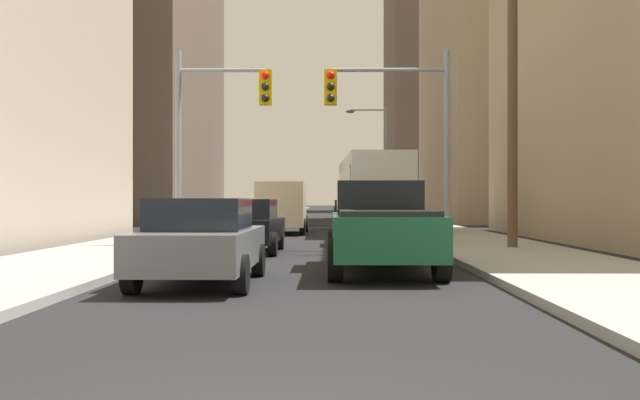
% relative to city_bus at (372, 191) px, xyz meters
% --- Properties ---
extents(sidewalk_left, '(3.86, 160.00, 0.15)m').
position_rel_city_bus_xyz_m(sidewalk_left, '(-7.81, 21.77, -1.85)').
color(sidewalk_left, '#9E9E99').
rests_on(sidewalk_left, ground).
extents(sidewalk_right, '(3.86, 160.00, 0.15)m').
position_rel_city_bus_xyz_m(sidewalk_right, '(2.92, 21.77, -1.85)').
color(sidewalk_right, '#9E9E99').
rests_on(sidewalk_right, ground).
extents(city_bus, '(2.82, 11.56, 3.40)m').
position_rel_city_bus_xyz_m(city_bus, '(0.00, 0.00, 0.00)').
color(city_bus, silver).
rests_on(city_bus, ground).
extents(pickup_truck_green, '(2.20, 5.40, 1.90)m').
position_rel_city_bus_xyz_m(pickup_truck_green, '(-0.85, -17.69, -1.00)').
color(pickup_truck_green, '#195938').
rests_on(pickup_truck_green, ground).
extents(cargo_van_beige, '(2.16, 5.23, 2.26)m').
position_rel_city_bus_xyz_m(cargo_van_beige, '(-4.03, -1.05, -0.64)').
color(cargo_van_beige, '#C6B793').
rests_on(cargo_van_beige, ground).
extents(sedan_grey, '(1.95, 4.21, 1.52)m').
position_rel_city_bus_xyz_m(sedan_grey, '(-4.17, -19.95, -1.16)').
color(sedan_grey, slate).
rests_on(sedan_grey, ground).
extents(sedan_black, '(1.95, 4.25, 1.52)m').
position_rel_city_bus_xyz_m(sedan_black, '(-4.29, -12.42, -1.16)').
color(sedan_black, black).
rests_on(sedan_black, ground).
extents(sedan_blue, '(1.95, 4.24, 1.52)m').
position_rel_city_bus_xyz_m(sedan_blue, '(-0.67, -8.88, -1.16)').
color(sedan_blue, navy).
rests_on(sedan_blue, ground).
extents(sedan_maroon, '(1.95, 4.25, 1.52)m').
position_rel_city_bus_xyz_m(sedan_maroon, '(-4.23, 7.34, -1.16)').
color(sedan_maroon, maroon).
rests_on(sedan_maroon, ground).
extents(sedan_navy, '(1.95, 4.26, 1.52)m').
position_rel_city_bus_xyz_m(sedan_navy, '(-0.75, 24.82, -1.16)').
color(sedan_navy, '#141E4C').
rests_on(sedan_navy, ground).
extents(traffic_signal_near_left, '(2.91, 0.44, 6.00)m').
position_rel_city_bus_xyz_m(traffic_signal_near_left, '(-5.27, -11.21, 2.07)').
color(traffic_signal_near_left, gray).
rests_on(traffic_signal_near_left, ground).
extents(traffic_signal_near_right, '(3.76, 0.44, 6.00)m').
position_rel_city_bus_xyz_m(traffic_signal_near_right, '(-0.01, -11.21, 2.11)').
color(traffic_signal_near_right, gray).
rests_on(traffic_signal_near_right, ground).
extents(utility_pole_right, '(2.20, 0.28, 10.36)m').
position_rel_city_bus_xyz_m(utility_pole_right, '(3.31, -12.14, 3.53)').
color(utility_pole_right, brown).
rests_on(utility_pole_right, ground).
extents(street_lamp_right, '(2.65, 0.32, 7.50)m').
position_rel_city_bus_xyz_m(street_lamp_right, '(1.26, 12.96, 2.64)').
color(street_lamp_right, gray).
rests_on(street_lamp_right, ground).
extents(building_left_mid_office, '(24.76, 19.19, 19.62)m').
position_rel_city_bus_xyz_m(building_left_mid_office, '(-23.13, 16.69, 7.88)').
color(building_left_mid_office, '#66564C').
rests_on(building_left_mid_office, ground).
extents(building_right_mid_block, '(20.95, 18.36, 30.68)m').
position_rel_city_bus_xyz_m(building_right_mid_block, '(16.16, 18.62, 13.41)').
color(building_right_mid_block, tan).
rests_on(building_right_mid_block, ground).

